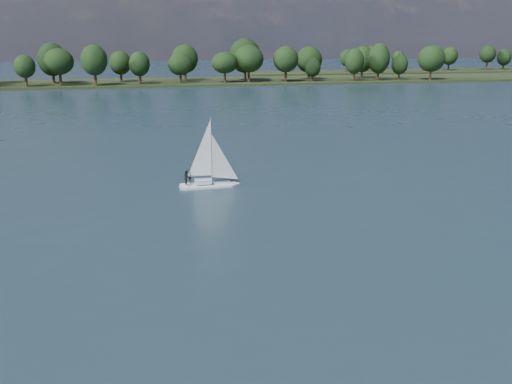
{
  "coord_description": "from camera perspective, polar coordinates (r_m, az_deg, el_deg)",
  "views": [
    {
      "loc": [
        -6.38,
        -5.93,
        15.78
      ],
      "look_at": [
        4.81,
        42.3,
        2.5
      ],
      "focal_mm": 40.0,
      "sensor_mm": 36.0,
      "label": 1
    }
  ],
  "objects": [
    {
      "name": "sailboat",
      "position": [
        62.59,
        -5.03,
        2.46
      ],
      "size": [
        6.12,
        1.85,
        8.0
      ],
      "rotation": [
        0.0,
        0.0,
        0.02
      ],
      "color": "white",
      "rests_on": "ground"
    },
    {
      "name": "far_shore_back",
      "position": [
        314.09,
        19.33,
        11.31
      ],
      "size": [
        220.0,
        30.0,
        1.4
      ],
      "primitive_type": "cube",
      "color": "black",
      "rests_on": "ground"
    },
    {
      "name": "ground",
      "position": [
        107.29,
        -9.57,
        6.35
      ],
      "size": [
        700.0,
        700.0,
        0.0
      ],
      "primitive_type": "plane",
      "color": "#233342",
      "rests_on": "ground"
    },
    {
      "name": "treeline",
      "position": [
        213.89,
        -14.09,
        12.54
      ],
      "size": [
        562.42,
        74.15,
        18.66
      ],
      "color": "black",
      "rests_on": "ground"
    },
    {
      "name": "far_shore",
      "position": [
        218.6,
        -11.56,
        10.58
      ],
      "size": [
        660.0,
        40.0,
        1.5
      ],
      "primitive_type": "cube",
      "color": "black",
      "rests_on": "ground"
    }
  ]
}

